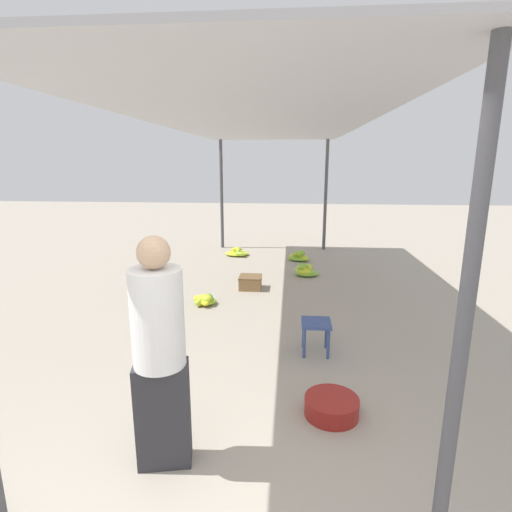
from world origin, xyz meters
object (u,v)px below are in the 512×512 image
Objects in this scene: crate_near at (250,282)px; banana_pile_right_1 at (299,257)px; vendor_foreground at (160,352)px; banana_pile_left_1 at (237,253)px; banana_pile_left_0 at (205,300)px; stool at (316,327)px; basin_black at (332,406)px; banana_pile_right_0 at (305,271)px.

banana_pile_right_1 is at bearing 67.29° from crate_near.
vendor_foreground reaches higher than crate_near.
banana_pile_left_1 is 1.11× the size of banana_pile_right_1.
banana_pile_left_0 is at bearing -116.80° from banana_pile_right_1.
stool reaches higher than banana_pile_right_1.
crate_near is at bearing 107.01° from basin_black.
banana_pile_right_1 reaches higher than banana_pile_left_1.
banana_pile_right_0 is 1.37m from crate_near.
banana_pile_left_1 is at bearing 105.35° from basin_black.
basin_black is 6.30m from banana_pile_left_1.
banana_pile_left_1 is at bearing 108.03° from stool.
crate_near is at bearing 113.11° from stool.
banana_pile_left_0 is 2.44m from banana_pile_right_0.
banana_pile_right_1 is at bearing 80.17° from vendor_foreground.
vendor_foreground is 3.47× the size of banana_pile_right_0.
banana_pile_left_0 is at bearing 97.10° from vendor_foreground.
banana_pile_left_1 is (-1.67, 6.08, -0.01)m from basin_black.
banana_pile_left_0 is at bearing -131.74° from banana_pile_right_0.
basin_black is at bearing -86.30° from stool.
stool is (1.22, 1.87, -0.58)m from vendor_foreground.
basin_black is 4.51m from banana_pile_right_0.
crate_near is (-1.01, 2.37, -0.20)m from stool.
crate_near is at bearing -136.50° from banana_pile_right_0.
stool is 0.71× the size of banana_pile_left_1.
banana_pile_left_1 is (-0.37, 6.76, -0.83)m from vendor_foreground.
vendor_foreground is 6.54m from banana_pile_right_1.
crate_near reaches higher than banana_pile_left_0.
basin_black is 1.23× the size of crate_near.
vendor_foreground is at bearing -152.20° from basin_black.
basin_black is at bearing -57.42° from banana_pile_left_0.
vendor_foreground reaches higher than basin_black.
banana_pile_right_1 reaches higher than banana_pile_left_0.
crate_near is at bearing -77.05° from banana_pile_left_1.
banana_pile_right_0 reaches higher than banana_pile_left_0.
crate_near reaches higher than banana_pile_left_1.
banana_pile_left_0 is at bearing 122.58° from basin_black.
stool is at bearing -89.69° from banana_pile_right_0.
vendor_foreground reaches higher than banana_pile_left_0.
banana_pile_right_0 is at bearing 48.26° from banana_pile_left_0.
banana_pile_right_0 is at bearing 76.95° from vendor_foreground.
basin_black is 5.72m from banana_pile_right_1.
banana_pile_left_1 is 1.52m from banana_pile_right_1.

